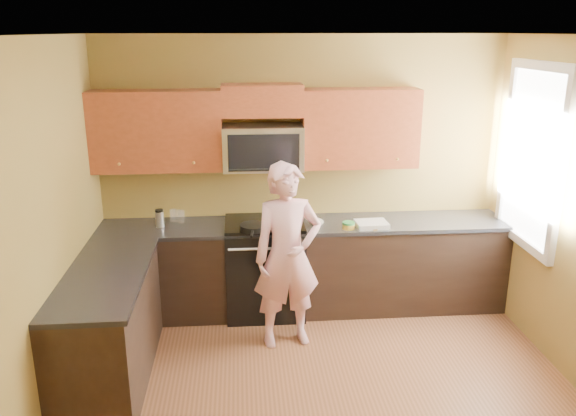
{
  "coord_description": "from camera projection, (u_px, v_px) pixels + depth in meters",
  "views": [
    {
      "loc": [
        -0.62,
        -3.66,
        2.73
      ],
      "look_at": [
        -0.2,
        1.3,
        1.2
      ],
      "focal_mm": 36.15,
      "sensor_mm": 36.0,
      "label": 1
    }
  ],
  "objects": [
    {
      "name": "floor",
      "position": [
        329.0,
        411.0,
        4.33
      ],
      "size": [
        4.0,
        4.0,
        0.0
      ],
      "primitive_type": "plane",
      "color": "brown",
      "rests_on": "ground"
    },
    {
      "name": "ceiling",
      "position": [
        338.0,
        35.0,
        3.54
      ],
      "size": [
        4.0,
        4.0,
        0.0
      ],
      "primitive_type": "plane",
      "rotation": [
        3.14,
        0.0,
        0.0
      ],
      "color": "white",
      "rests_on": "ground"
    },
    {
      "name": "wall_back",
      "position": [
        302.0,
        173.0,
        5.84
      ],
      "size": [
        4.0,
        0.0,
        4.0
      ],
      "primitive_type": "plane",
      "rotation": [
        1.57,
        0.0,
        0.0
      ],
      "color": "olive",
      "rests_on": "ground"
    },
    {
      "name": "wall_left",
      "position": [
        30.0,
        251.0,
        3.78
      ],
      "size": [
        0.0,
        4.0,
        4.0
      ],
      "primitive_type": "plane",
      "rotation": [
        1.57,
        0.0,
        1.57
      ],
      "color": "olive",
      "rests_on": "ground"
    },
    {
      "name": "cabinet_back_run",
      "position": [
        304.0,
        268.0,
        5.82
      ],
      "size": [
        4.0,
        0.6,
        0.88
      ],
      "primitive_type": "cube",
      "color": "black",
      "rests_on": "floor"
    },
    {
      "name": "cabinet_left_run",
      "position": [
        109.0,
        329.0,
        4.64
      ],
      "size": [
        0.6,
        1.6,
        0.88
      ],
      "primitive_type": "cube",
      "color": "black",
      "rests_on": "floor"
    },
    {
      "name": "countertop_back",
      "position": [
        305.0,
        225.0,
        5.68
      ],
      "size": [
        4.0,
        0.62,
        0.04
      ],
      "primitive_type": "cube",
      "color": "black",
      "rests_on": "cabinet_back_run"
    },
    {
      "name": "countertop_left",
      "position": [
        105.0,
        276.0,
        4.51
      ],
      "size": [
        0.62,
        1.6,
        0.04
      ],
      "primitive_type": "cube",
      "color": "black",
      "rests_on": "cabinet_left_run"
    },
    {
      "name": "stove",
      "position": [
        265.0,
        267.0,
        5.76
      ],
      "size": [
        0.76,
        0.65,
        0.95
      ],
      "primitive_type": null,
      "color": "black",
      "rests_on": "floor"
    },
    {
      "name": "microwave",
      "position": [
        263.0,
        169.0,
        5.59
      ],
      "size": [
        0.76,
        0.4,
        0.42
      ],
      "primitive_type": null,
      "color": "silver",
      "rests_on": "wall_back"
    },
    {
      "name": "upper_cab_left",
      "position": [
        160.0,
        170.0,
        5.54
      ],
      "size": [
        1.22,
        0.33,
        0.75
      ],
      "primitive_type": null,
      "color": "brown",
      "rests_on": "wall_back"
    },
    {
      "name": "upper_cab_right",
      "position": [
        358.0,
        166.0,
        5.7
      ],
      "size": [
        1.12,
        0.33,
        0.75
      ],
      "primitive_type": null,
      "color": "brown",
      "rests_on": "wall_back"
    },
    {
      "name": "upper_cab_over_mw",
      "position": [
        262.0,
        100.0,
        5.43
      ],
      "size": [
        0.76,
        0.33,
        0.3
      ],
      "primitive_type": "cube",
      "color": "brown",
      "rests_on": "wall_back"
    },
    {
      "name": "window",
      "position": [
        533.0,
        157.0,
        5.15
      ],
      "size": [
        0.06,
        1.06,
        1.66
      ],
      "primitive_type": null,
      "color": "white",
      "rests_on": "wall_right"
    },
    {
      "name": "woman",
      "position": [
        287.0,
        256.0,
        5.07
      ],
      "size": [
        0.67,
        0.5,
        1.67
      ],
      "primitive_type": "imported",
      "rotation": [
        0.0,
        0.0,
        0.18
      ],
      "color": "pink",
      "rests_on": "floor"
    },
    {
      "name": "frying_pan",
      "position": [
        254.0,
        230.0,
        5.39
      ],
      "size": [
        0.29,
        0.46,
        0.06
      ],
      "primitive_type": null,
      "rotation": [
        0.0,
        0.0,
        -0.1
      ],
      "color": "black",
      "rests_on": "stove"
    },
    {
      "name": "butter_tub",
      "position": [
        348.0,
        229.0,
        5.51
      ],
      "size": [
        0.15,
        0.15,
        0.09
      ],
      "primitive_type": null,
      "rotation": [
        0.0,
        0.0,
        -0.32
      ],
      "color": "yellow",
      "rests_on": "countertop_back"
    },
    {
      "name": "toast_slice",
      "position": [
        376.0,
        228.0,
        5.51
      ],
      "size": [
        0.13,
        0.13,
        0.01
      ],
      "primitive_type": "cube",
      "rotation": [
        0.0,
        0.0,
        0.26
      ],
      "color": "#B27F47",
      "rests_on": "countertop_back"
    },
    {
      "name": "napkin_a",
      "position": [
        289.0,
        229.0,
        5.43
      ],
      "size": [
        0.12,
        0.13,
        0.06
      ],
      "primitive_type": "ellipsoid",
      "rotation": [
        0.0,
        0.0,
        -0.09
      ],
      "color": "silver",
      "rests_on": "countertop_back"
    },
    {
      "name": "napkin_b",
      "position": [
        317.0,
        222.0,
        5.61
      ],
      "size": [
        0.15,
        0.16,
        0.07
      ],
      "primitive_type": "ellipsoid",
      "rotation": [
        0.0,
        0.0,
        -0.28
      ],
      "color": "silver",
      "rests_on": "countertop_back"
    },
    {
      "name": "dish_towel",
      "position": [
        372.0,
        224.0,
        5.56
      ],
      "size": [
        0.31,
        0.25,
        0.05
      ],
      "primitive_type": "cube",
      "rotation": [
        0.0,
        0.0,
        0.05
      ],
      "color": "white",
      "rests_on": "countertop_back"
    },
    {
      "name": "travel_mug",
      "position": [
        160.0,
        227.0,
        5.57
      ],
      "size": [
        0.1,
        0.1,
        0.17
      ],
      "primitive_type": null,
      "rotation": [
        0.0,
        0.0,
        -0.31
      ],
      "color": "silver",
      "rests_on": "countertop_back"
    },
    {
      "name": "glass_b",
      "position": [
        181.0,
        216.0,
        5.69
      ],
      "size": [
        0.08,
        0.08,
        0.12
      ],
      "primitive_type": "cylinder",
      "rotation": [
        0.0,
        0.0,
        0.11
      ],
      "color": "silver",
      "rests_on": "countertop_back"
    },
    {
      "name": "glass_c",
      "position": [
        173.0,
        215.0,
        5.71
      ],
      "size": [
        0.07,
        0.07,
        0.12
      ],
      "primitive_type": "cylinder",
      "rotation": [
        0.0,
        0.0,
        0.01
      ],
      "color": "silver",
      "rests_on": "countertop_back"
    }
  ]
}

